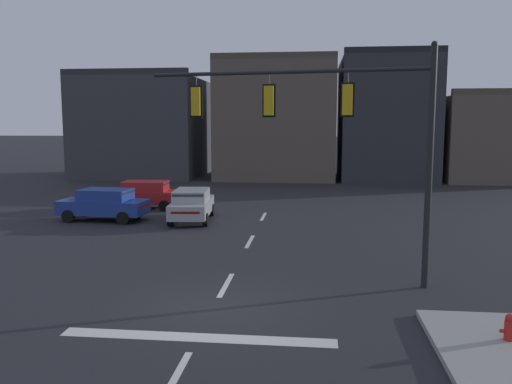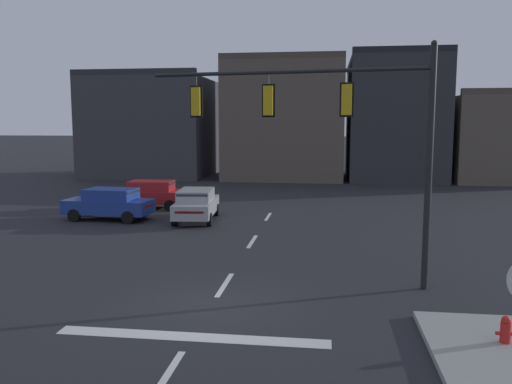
{
  "view_description": "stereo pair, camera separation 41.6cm",
  "coord_description": "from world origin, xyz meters",
  "px_view_note": "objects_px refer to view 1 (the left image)",
  "views": [
    {
      "loc": [
        2.6,
        -13.31,
        4.87
      ],
      "look_at": [
        0.73,
        3.78,
        2.64
      ],
      "focal_mm": 36.84,
      "sensor_mm": 36.0,
      "label": 1
    },
    {
      "loc": [
        3.02,
        -13.26,
        4.87
      ],
      "look_at": [
        0.73,
        3.78,
        2.64
      ],
      "focal_mm": 36.84,
      "sensor_mm": 36.0,
      "label": 2
    }
  ],
  "objects_px": {
    "car_lot_nearside": "(104,204)",
    "car_lot_middle": "(144,194)",
    "signal_mast_near_side": "(334,122)",
    "car_lot_farside": "(192,204)",
    "fire_hydrant": "(509,332)"
  },
  "relations": [
    {
      "from": "car_lot_nearside",
      "to": "car_lot_middle",
      "type": "xyz_separation_m",
      "value": [
        0.82,
        3.81,
        0.0
      ]
    },
    {
      "from": "signal_mast_near_side",
      "to": "car_lot_middle",
      "type": "relative_size",
      "value": 1.91
    },
    {
      "from": "car_lot_nearside",
      "to": "car_lot_farside",
      "type": "bearing_deg",
      "value": 4.57
    },
    {
      "from": "car_lot_nearside",
      "to": "car_lot_middle",
      "type": "relative_size",
      "value": 1.01
    },
    {
      "from": "signal_mast_near_side",
      "to": "car_lot_nearside",
      "type": "distance_m",
      "value": 15.02
    },
    {
      "from": "car_lot_middle",
      "to": "car_lot_farside",
      "type": "xyz_separation_m",
      "value": [
        3.65,
        -3.45,
        0.0
      ]
    },
    {
      "from": "car_lot_farside",
      "to": "fire_hydrant",
      "type": "bearing_deg",
      "value": -53.53
    },
    {
      "from": "car_lot_nearside",
      "to": "fire_hydrant",
      "type": "height_order",
      "value": "car_lot_nearside"
    },
    {
      "from": "car_lot_nearside",
      "to": "car_lot_farside",
      "type": "distance_m",
      "value": 4.48
    },
    {
      "from": "car_lot_middle",
      "to": "fire_hydrant",
      "type": "distance_m",
      "value": 22.49
    },
    {
      "from": "car_lot_nearside",
      "to": "fire_hydrant",
      "type": "bearing_deg",
      "value": -42.7
    },
    {
      "from": "signal_mast_near_side",
      "to": "car_lot_nearside",
      "type": "xyz_separation_m",
      "value": [
        -11.16,
        9.18,
        -4.09
      ]
    },
    {
      "from": "signal_mast_near_side",
      "to": "car_lot_farside",
      "type": "bearing_deg",
      "value": 125.03
    },
    {
      "from": "car_lot_middle",
      "to": "car_lot_farside",
      "type": "distance_m",
      "value": 5.02
    },
    {
      "from": "car_lot_nearside",
      "to": "car_lot_middle",
      "type": "height_order",
      "value": "same"
    }
  ]
}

